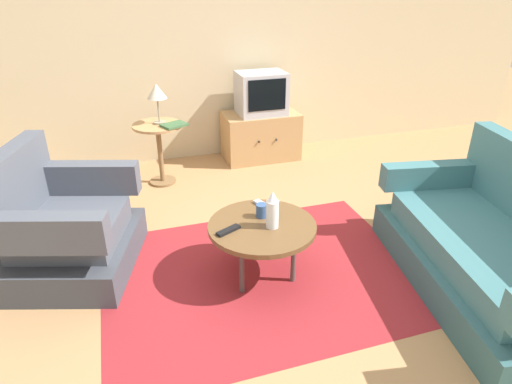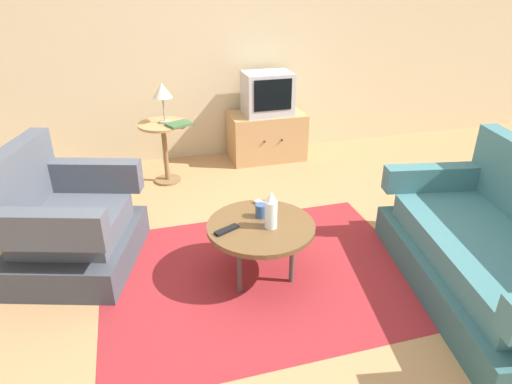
{
  "view_description": "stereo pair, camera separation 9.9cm",
  "coord_description": "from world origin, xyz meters",
  "px_view_note": "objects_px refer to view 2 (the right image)",
  "views": [
    {
      "loc": [
        -0.85,
        -2.46,
        1.98
      ],
      "look_at": [
        0.04,
        0.29,
        0.55
      ],
      "focal_mm": 31.19,
      "sensor_mm": 36.0,
      "label": 1
    },
    {
      "loc": [
        -0.75,
        -2.49,
        1.98
      ],
      "look_at": [
        0.04,
        0.29,
        0.55
      ],
      "focal_mm": 31.19,
      "sensor_mm": 36.0,
      "label": 2
    }
  ],
  "objects_px": {
    "tv_remote_silver": "(263,205)",
    "television": "(267,93)",
    "table_lamp": "(162,92)",
    "tv_remote_dark": "(227,230)",
    "side_table": "(164,140)",
    "tv_stand": "(266,136)",
    "couch": "(496,257)",
    "mug": "(261,211)",
    "book": "(179,124)",
    "armchair": "(66,227)",
    "vase": "(271,210)",
    "coffee_table": "(261,229)"
  },
  "relations": [
    {
      "from": "tv_stand",
      "to": "book",
      "type": "height_order",
      "value": "book"
    },
    {
      "from": "couch",
      "to": "mug",
      "type": "distance_m",
      "value": 1.59
    },
    {
      "from": "vase",
      "to": "book",
      "type": "distance_m",
      "value": 1.81
    },
    {
      "from": "side_table",
      "to": "mug",
      "type": "relative_size",
      "value": 4.9
    },
    {
      "from": "mug",
      "to": "vase",
      "type": "bearing_deg",
      "value": -82.34
    },
    {
      "from": "television",
      "to": "vase",
      "type": "relative_size",
      "value": 1.96
    },
    {
      "from": "couch",
      "to": "television",
      "type": "distance_m",
      "value": 2.92
    },
    {
      "from": "television",
      "to": "vase",
      "type": "height_order",
      "value": "television"
    },
    {
      "from": "mug",
      "to": "tv_remote_dark",
      "type": "xyz_separation_m",
      "value": [
        -0.28,
        -0.13,
        -0.04
      ]
    },
    {
      "from": "mug",
      "to": "tv_remote_dark",
      "type": "bearing_deg",
      "value": -155.87
    },
    {
      "from": "side_table",
      "to": "book",
      "type": "distance_m",
      "value": 0.27
    },
    {
      "from": "mug",
      "to": "armchair",
      "type": "bearing_deg",
      "value": 162.52
    },
    {
      "from": "couch",
      "to": "coffee_table",
      "type": "relative_size",
      "value": 2.46
    },
    {
      "from": "table_lamp",
      "to": "book",
      "type": "bearing_deg",
      "value": -45.37
    },
    {
      "from": "tv_remote_silver",
      "to": "armchair",
      "type": "bearing_deg",
      "value": 57.35
    },
    {
      "from": "armchair",
      "to": "tv_remote_dark",
      "type": "distance_m",
      "value": 1.22
    },
    {
      "from": "armchair",
      "to": "book",
      "type": "bearing_deg",
      "value": 157.09
    },
    {
      "from": "coffee_table",
      "to": "side_table",
      "type": "xyz_separation_m",
      "value": [
        -0.48,
        1.83,
        0.06
      ]
    },
    {
      "from": "coffee_table",
      "to": "table_lamp",
      "type": "height_order",
      "value": "table_lamp"
    },
    {
      "from": "table_lamp",
      "to": "book",
      "type": "relative_size",
      "value": 1.39
    },
    {
      "from": "tv_stand",
      "to": "table_lamp",
      "type": "xyz_separation_m",
      "value": [
        -1.17,
        -0.34,
        0.67
      ]
    },
    {
      "from": "television",
      "to": "mug",
      "type": "bearing_deg",
      "value": -108.15
    },
    {
      "from": "vase",
      "to": "television",
      "type": "bearing_deg",
      "value": 73.54
    },
    {
      "from": "table_lamp",
      "to": "tv_remote_dark",
      "type": "height_order",
      "value": "table_lamp"
    },
    {
      "from": "tv_stand",
      "to": "book",
      "type": "bearing_deg",
      "value": -155.89
    },
    {
      "from": "side_table",
      "to": "vase",
      "type": "height_order",
      "value": "vase"
    },
    {
      "from": "tv_stand",
      "to": "book",
      "type": "distance_m",
      "value": 1.2
    },
    {
      "from": "book",
      "to": "tv_remote_silver",
      "type": "bearing_deg",
      "value": -98.65
    },
    {
      "from": "couch",
      "to": "tv_remote_silver",
      "type": "relative_size",
      "value": 11.04
    },
    {
      "from": "mug",
      "to": "television",
      "type": "bearing_deg",
      "value": 71.85
    },
    {
      "from": "armchair",
      "to": "vase",
      "type": "relative_size",
      "value": 4.31
    },
    {
      "from": "side_table",
      "to": "tv_remote_silver",
      "type": "distance_m",
      "value": 1.67
    },
    {
      "from": "mug",
      "to": "tv_stand",
      "type": "bearing_deg",
      "value": 72.01
    },
    {
      "from": "side_table",
      "to": "table_lamp",
      "type": "distance_m",
      "value": 0.49
    },
    {
      "from": "couch",
      "to": "tv_stand",
      "type": "height_order",
      "value": "couch"
    },
    {
      "from": "tv_remote_silver",
      "to": "television",
      "type": "bearing_deg",
      "value": -39.74
    },
    {
      "from": "side_table",
      "to": "tv_stand",
      "type": "distance_m",
      "value": 1.26
    },
    {
      "from": "coffee_table",
      "to": "mug",
      "type": "relative_size",
      "value": 5.8
    },
    {
      "from": "table_lamp",
      "to": "tv_remote_dark",
      "type": "xyz_separation_m",
      "value": [
        0.21,
        -1.87,
        -0.5
      ]
    },
    {
      "from": "table_lamp",
      "to": "mug",
      "type": "xyz_separation_m",
      "value": [
        0.49,
        -1.74,
        -0.47
      ]
    },
    {
      "from": "couch",
      "to": "side_table",
      "type": "relative_size",
      "value": 2.92
    },
    {
      "from": "tv_stand",
      "to": "mug",
      "type": "height_order",
      "value": "tv_stand"
    },
    {
      "from": "television",
      "to": "tv_remote_dark",
      "type": "bearing_deg",
      "value": -113.61
    },
    {
      "from": "side_table",
      "to": "couch",
      "type": "bearing_deg",
      "value": -51.82
    },
    {
      "from": "coffee_table",
      "to": "vase",
      "type": "xyz_separation_m",
      "value": [
        0.06,
        -0.05,
        0.16
      ]
    },
    {
      "from": "tv_remote_dark",
      "to": "tv_remote_silver",
      "type": "height_order",
      "value": "same"
    },
    {
      "from": "television",
      "to": "book",
      "type": "height_order",
      "value": "television"
    },
    {
      "from": "book",
      "to": "tv_stand",
      "type": "bearing_deg",
      "value": -0.72
    },
    {
      "from": "tv_remote_silver",
      "to": "book",
      "type": "xyz_separation_m",
      "value": [
        -0.42,
        1.46,
        0.21
      ]
    },
    {
      "from": "coffee_table",
      "to": "tv_remote_dark",
      "type": "distance_m",
      "value": 0.25
    }
  ]
}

